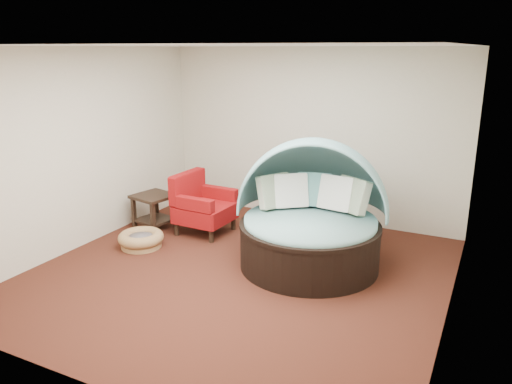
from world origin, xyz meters
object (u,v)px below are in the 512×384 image
at_px(red_armchair, 202,205).
at_px(side_table, 154,207).
at_px(pet_basket, 141,239).
at_px(canopy_daybed, 311,208).

height_order(red_armchair, side_table, red_armchair).
bearing_deg(pet_basket, red_armchair, 64.06).
bearing_deg(red_armchair, side_table, -163.80).
relative_size(pet_basket, red_armchair, 0.72).
bearing_deg(side_table, canopy_daybed, -3.67).
bearing_deg(canopy_daybed, red_armchair, 154.03).
xyz_separation_m(pet_basket, red_armchair, (0.45, 0.93, 0.31)).
distance_m(pet_basket, side_table, 0.84).
height_order(pet_basket, side_table, side_table).
distance_m(canopy_daybed, pet_basket, 2.53).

